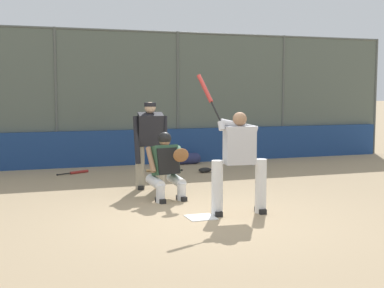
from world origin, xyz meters
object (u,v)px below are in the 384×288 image
at_px(catcher_behind_plate, 167,165).
at_px(spare_bat_by_padding, 77,172).
at_px(spare_bat_third_base_side, 249,163).
at_px(fielding_glove_on_dirt, 205,170).
at_px(umpire_home, 150,142).
at_px(spare_bat_first_base_side, 160,170).
at_px(batter_at_plate, 239,159).
at_px(equipment_bag_dugout_side, 181,159).

distance_m(catcher_behind_plate, spare_bat_by_padding, 3.87).
bearing_deg(spare_bat_third_base_side, catcher_behind_plate, -37.88).
relative_size(spare_bat_by_padding, fielding_glove_on_dirt, 2.43).
height_order(umpire_home, spare_bat_first_base_side, umpire_home).
xyz_separation_m(catcher_behind_plate, fielding_glove_on_dirt, (-1.78, -2.83, -0.58)).
distance_m(umpire_home, spare_bat_first_base_side, 2.47).
relative_size(catcher_behind_plate, spare_bat_third_base_side, 1.48).
xyz_separation_m(spare_bat_third_base_side, fielding_glove_on_dirt, (1.66, 1.01, 0.02)).
relative_size(batter_at_plate, catcher_behind_plate, 1.82).
bearing_deg(umpire_home, catcher_behind_plate, 96.33).
bearing_deg(batter_at_plate, equipment_bag_dugout_side, -93.77).
distance_m(spare_bat_by_padding, spare_bat_first_base_side, 1.98).
distance_m(spare_bat_by_padding, fielding_glove_on_dirt, 3.06).
height_order(spare_bat_third_base_side, spare_bat_first_base_side, same).
distance_m(batter_at_plate, catcher_behind_plate, 1.65).
distance_m(catcher_behind_plate, equipment_bag_dugout_side, 4.70).
distance_m(batter_at_plate, spare_bat_third_base_side, 5.98).
bearing_deg(spare_bat_first_base_side, batter_at_plate, 104.71).
relative_size(umpire_home, spare_bat_third_base_side, 2.10).
distance_m(umpire_home, equipment_bag_dugout_side, 3.72).
bearing_deg(equipment_bag_dugout_side, spare_bat_third_base_side, 163.49).
bearing_deg(fielding_glove_on_dirt, catcher_behind_plate, 57.83).
distance_m(fielding_glove_on_dirt, equipment_bag_dugout_side, 1.55).
distance_m(spare_bat_third_base_side, spare_bat_first_base_side, 2.71).
height_order(catcher_behind_plate, spare_bat_third_base_side, catcher_behind_plate).
xyz_separation_m(umpire_home, spare_bat_third_base_side, (-3.44, -2.70, -0.91)).
bearing_deg(fielding_glove_on_dirt, spare_bat_third_base_side, -148.58).
bearing_deg(spare_bat_by_padding, batter_at_plate, -96.60).
relative_size(spare_bat_by_padding, spare_bat_third_base_side, 0.95).
bearing_deg(spare_bat_first_base_side, spare_bat_by_padding, 4.85).
bearing_deg(equipment_bag_dugout_side, spare_bat_first_base_side, 50.55).
bearing_deg(spare_bat_third_base_side, spare_bat_first_base_side, -74.53).
relative_size(catcher_behind_plate, spare_bat_by_padding, 1.56).
relative_size(umpire_home, spare_bat_by_padding, 2.21).
xyz_separation_m(catcher_behind_plate, spare_bat_first_base_side, (-0.78, -3.30, -0.60)).
relative_size(batter_at_plate, fielding_glove_on_dirt, 6.88).
bearing_deg(spare_bat_by_padding, equipment_bag_dugout_side, -13.02).
relative_size(fielding_glove_on_dirt, equipment_bag_dugout_side, 0.28).
height_order(umpire_home, spare_bat_third_base_side, umpire_home).
bearing_deg(spare_bat_first_base_side, spare_bat_third_base_side, -153.59).
distance_m(catcher_behind_plate, fielding_glove_on_dirt, 3.39).
height_order(umpire_home, equipment_bag_dugout_side, umpire_home).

